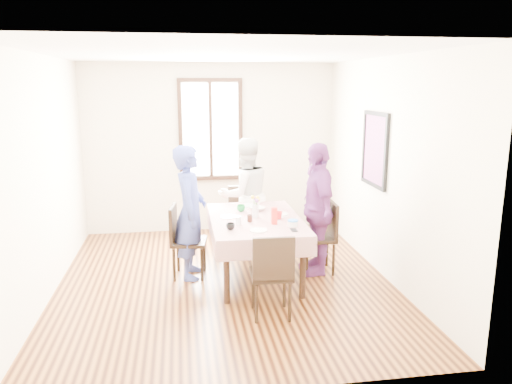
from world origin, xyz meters
TOP-DOWN VIEW (x-y plane):
  - ground at (0.00, 0.00)m, footprint 4.50×4.50m
  - back_wall at (0.00, 2.25)m, footprint 4.00×0.00m
  - right_wall at (2.00, 0.00)m, footprint 0.00×4.50m
  - window_frame at (0.00, 2.23)m, footprint 1.02×0.06m
  - window_pane at (0.00, 2.24)m, footprint 0.90×0.02m
  - art_poster at (1.98, 0.30)m, footprint 0.04×0.76m
  - dining_table at (0.39, 0.10)m, footprint 0.98×1.55m
  - tablecloth at (0.39, 0.10)m, footprint 1.10×1.67m
  - chair_left at (-0.42, 0.25)m, footprint 0.48×0.48m
  - chair_right at (1.21, 0.15)m, footprint 0.44×0.44m
  - chair_far at (0.39, 1.17)m, footprint 0.42×0.42m
  - chair_near at (0.39, -0.96)m, footprint 0.44×0.44m
  - person_left at (-0.40, 0.25)m, footprint 0.47×0.65m
  - person_far at (0.39, 1.15)m, footprint 0.94×0.82m
  - person_right at (1.19, 0.15)m, footprint 0.42×0.99m
  - mug_black at (0.04, -0.35)m, footprint 0.11×0.11m
  - mug_flag at (0.67, 0.02)m, footprint 0.14×0.14m
  - mug_green at (0.26, 0.44)m, footprint 0.11×0.11m
  - serving_bowl at (0.48, 0.45)m, footprint 0.26×0.26m
  - juice_carton at (0.57, -0.19)m, footprint 0.06×0.06m
  - butter_tub at (0.77, -0.30)m, footprint 0.12×0.12m
  - jam_jar at (0.30, -0.06)m, footprint 0.06×0.06m
  - drinking_glass at (0.16, -0.14)m, footprint 0.07×0.07m
  - smartphone at (0.74, -0.48)m, footprint 0.07×0.13m
  - flower_vase at (0.40, 0.13)m, footprint 0.08×0.08m
  - plate_left at (0.07, 0.19)m, footprint 0.20×0.20m
  - plate_right at (0.73, 0.21)m, footprint 0.20×0.20m
  - plate_far at (0.39, 0.72)m, footprint 0.20×0.20m
  - plate_near at (0.35, -0.44)m, footprint 0.20×0.20m
  - butter_lid at (0.77, -0.30)m, footprint 0.12×0.12m
  - flower_bunch at (0.40, 0.13)m, footprint 0.09×0.09m

SIDE VIEW (x-z plane):
  - ground at x=0.00m, z-range 0.00..0.00m
  - dining_table at x=0.39m, z-range 0.00..0.75m
  - chair_left at x=-0.42m, z-range 0.00..0.91m
  - chair_right at x=1.21m, z-range 0.00..0.91m
  - chair_far at x=0.39m, z-range 0.00..0.91m
  - chair_near at x=0.39m, z-range 0.00..0.91m
  - tablecloth at x=0.39m, z-range 0.75..0.76m
  - smartphone at x=0.74m, z-range 0.76..0.77m
  - plate_left at x=0.07m, z-range 0.76..0.77m
  - plate_right at x=0.73m, z-range 0.76..0.77m
  - plate_far at x=0.39m, z-range 0.76..0.77m
  - plate_near at x=0.35m, z-range 0.76..0.77m
  - serving_bowl at x=0.48m, z-range 0.76..0.81m
  - butter_tub at x=0.77m, z-range 0.76..0.82m
  - mug_black at x=0.04m, z-range 0.76..0.84m
  - mug_green at x=0.26m, z-range 0.76..0.85m
  - jam_jar at x=0.30m, z-range 0.76..0.85m
  - mug_flag at x=0.67m, z-range 0.76..0.85m
  - drinking_glass at x=0.16m, z-range 0.76..0.86m
  - person_far at x=0.39m, z-range 0.00..1.64m
  - butter_lid at x=0.77m, z-range 0.82..0.83m
  - person_left at x=-0.40m, z-range 0.00..1.66m
  - person_right at x=1.19m, z-range 0.00..1.67m
  - flower_vase at x=0.40m, z-range 0.76..0.92m
  - juice_carton at x=0.57m, z-range 0.76..0.96m
  - flower_bunch at x=0.40m, z-range 0.92..1.02m
  - back_wall at x=0.00m, z-range -0.65..3.35m
  - right_wall at x=2.00m, z-range -0.90..3.60m
  - art_poster at x=1.98m, z-range 1.07..2.03m
  - window_frame at x=0.00m, z-range 0.84..2.46m
  - window_pane at x=0.00m, z-range 0.90..2.40m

